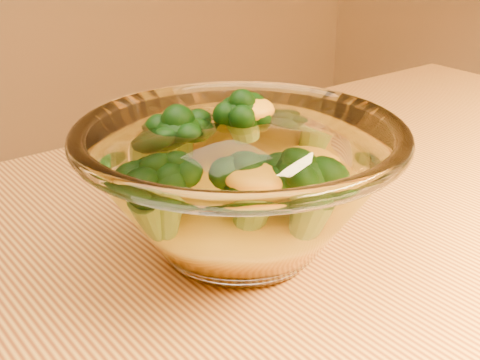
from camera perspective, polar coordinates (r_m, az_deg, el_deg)
name	(u,v)px	position (r m, az deg, el deg)	size (l,w,h in m)	color
glass_bowl	(240,187)	(0.47, 0.00, -0.56)	(0.23, 0.23, 0.10)	white
cheese_sauce	(240,214)	(0.48, 0.00, -2.93)	(0.13, 0.13, 0.04)	yellow
broccoli_heap	(221,162)	(0.47, -1.66, 1.54)	(0.16, 0.15, 0.08)	black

